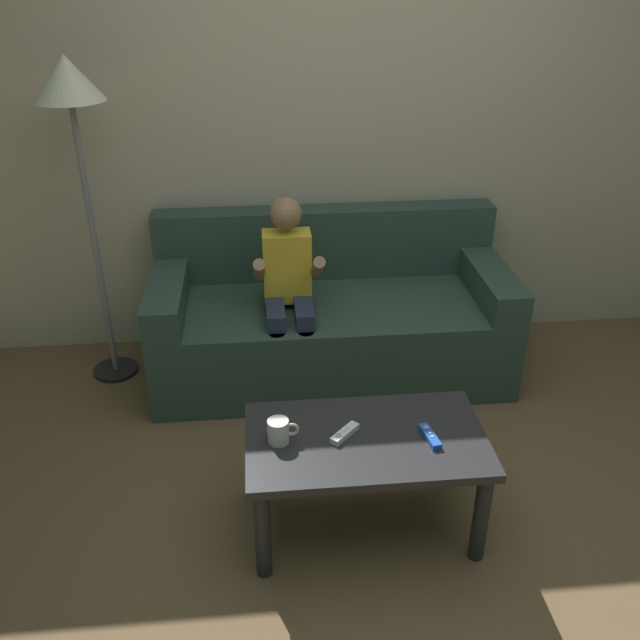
% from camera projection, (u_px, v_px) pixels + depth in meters
% --- Properties ---
extents(ground_plane, '(10.02, 10.02, 0.00)m').
position_uv_depth(ground_plane, '(403.00, 546.00, 2.68)').
color(ground_plane, brown).
extents(wall_back, '(5.01, 0.05, 2.50)m').
position_uv_depth(wall_back, '(350.00, 122.00, 3.60)').
color(wall_back, '#B2A38E').
rests_on(wall_back, ground).
extents(couch, '(1.85, 0.80, 0.83)m').
position_uv_depth(couch, '(330.00, 319.00, 3.70)').
color(couch, '#2D4238').
rests_on(couch, ground).
extents(person_seated_on_couch, '(0.34, 0.41, 1.01)m').
position_uv_depth(person_seated_on_couch, '(288.00, 288.00, 3.39)').
color(person_seated_on_couch, '#282D47').
rests_on(person_seated_on_couch, ground).
extents(coffee_table, '(0.91, 0.52, 0.44)m').
position_uv_depth(coffee_table, '(366.00, 452.00, 2.61)').
color(coffee_table, '#232326').
rests_on(coffee_table, ground).
extents(game_remote_white_near_edge, '(0.12, 0.13, 0.03)m').
position_uv_depth(game_remote_white_near_edge, '(345.00, 433.00, 2.58)').
color(game_remote_white_near_edge, white).
rests_on(game_remote_white_near_edge, coffee_table).
extents(game_remote_blue_center, '(0.06, 0.14, 0.03)m').
position_uv_depth(game_remote_blue_center, '(430.00, 436.00, 2.56)').
color(game_remote_blue_center, blue).
rests_on(game_remote_blue_center, coffee_table).
extents(coffee_mug, '(0.12, 0.08, 0.09)m').
position_uv_depth(coffee_mug, '(279.00, 431.00, 2.53)').
color(coffee_mug, silver).
rests_on(coffee_mug, coffee_table).
extents(floor_lamp, '(0.32, 0.32, 1.65)m').
position_uv_depth(floor_lamp, '(72.00, 106.00, 3.11)').
color(floor_lamp, black).
rests_on(floor_lamp, ground).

